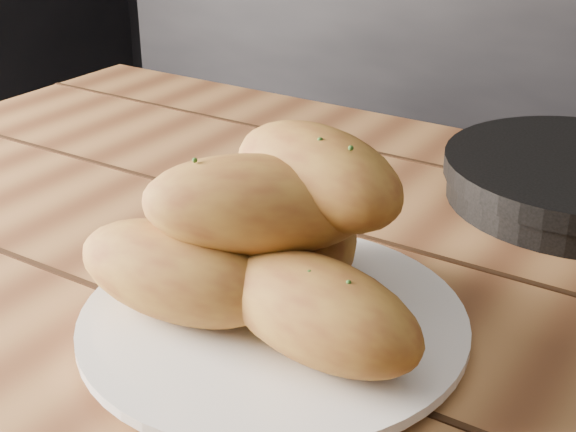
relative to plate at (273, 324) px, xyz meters
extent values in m
cube|color=#9D6A3B|center=(0.14, 0.08, -0.03)|extent=(1.57, 0.87, 0.04)
cylinder|color=brown|center=(-0.51, 0.43, -0.40)|extent=(0.07, 0.07, 0.71)
cylinder|color=white|center=(0.00, 0.00, 0.00)|extent=(0.26, 0.26, 0.01)
cylinder|color=white|center=(0.00, 0.00, 0.00)|extent=(0.29, 0.29, 0.01)
ellipsoid|color=#B28831|center=(-0.06, -0.04, 0.04)|extent=(0.17, 0.09, 0.07)
ellipsoid|color=#B28831|center=(0.05, -0.03, 0.04)|extent=(0.17, 0.10, 0.07)
ellipsoid|color=#B28831|center=(-0.01, 0.06, 0.04)|extent=(0.14, 0.17, 0.07)
ellipsoid|color=#B28831|center=(-0.01, -0.01, 0.10)|extent=(0.18, 0.14, 0.07)
ellipsoid|color=#B28831|center=(0.02, 0.03, 0.11)|extent=(0.16, 0.11, 0.07)
camera|label=1|loc=(0.28, -0.42, 0.33)|focal=50.00mm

